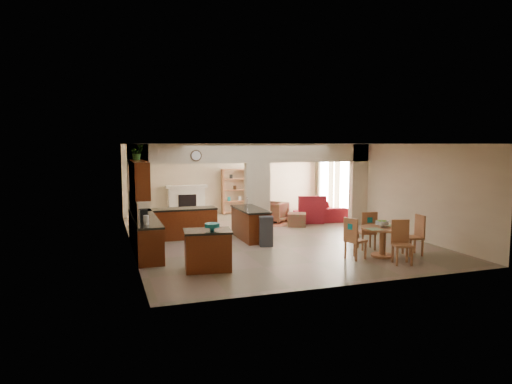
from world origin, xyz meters
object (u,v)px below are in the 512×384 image
object	(u,v)px
kitchen_island	(208,250)
armchair	(275,212)
dining_table	(383,237)
sofa	(324,208)

from	to	relation	value
kitchen_island	armchair	distance (m)	6.51
kitchen_island	dining_table	distance (m)	4.39
kitchen_island	sofa	distance (m)	8.18
dining_table	sofa	distance (m)	6.13
kitchen_island	sofa	xyz separation A→B (m)	(5.84, 5.73, -0.09)
dining_table	sofa	size ratio (longest dim) A/B	0.43
kitchen_island	sofa	size ratio (longest dim) A/B	0.45
dining_table	armchair	size ratio (longest dim) A/B	1.35
dining_table	kitchen_island	bearing A→B (deg)	177.15
kitchen_island	dining_table	bearing A→B (deg)	4.22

